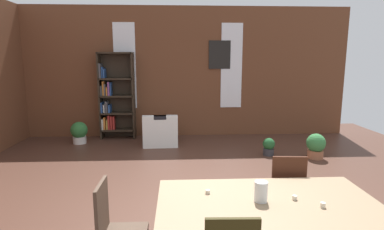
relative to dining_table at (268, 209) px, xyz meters
The scene contains 17 objects.
ground_plane 1.63m from the dining_table, 120.63° to the left, with size 11.09×11.09×0.00m, color #4E3025.
back_wall_brick 5.74m from the dining_table, 97.68° to the left, with size 8.87×0.12×3.35m, color brown.
window_pane_0 6.04m from the dining_table, 111.08° to the left, with size 0.55×0.02×2.17m, color white.
window_pane_1 5.68m from the dining_table, 83.58° to the left, with size 0.55×0.02×2.17m, color white.
dining_table is the anchor object (origin of this frame).
vase_on_table 0.18m from the dining_table, behind, with size 0.12×0.12×0.18m, color silver.
tealight_candle_0 0.27m from the dining_table, ahead, with size 0.04×0.04×0.04m, color silver.
tealight_candle_1 0.47m from the dining_table, 18.20° to the right, with size 0.04×0.04×0.04m, color silver.
tealight_candle_2 0.56m from the dining_table, 160.45° to the left, with size 0.04×0.04×0.03m, color silver.
dining_chair_head_left 1.37m from the dining_table, behind, with size 0.40×0.40×0.95m.
dining_chair_far_right 0.90m from the dining_table, 59.96° to the left, with size 0.43×0.43×0.95m.
bookshelf_tall 5.87m from the dining_table, 114.22° to the left, with size 0.87×0.34×2.19m.
armchair_white 4.81m from the dining_table, 104.58° to the left, with size 0.83×0.83×0.75m.
potted_plant_by_shelf 4.01m from the dining_table, 59.37° to the left, with size 0.38×0.38×0.51m.
potted_plant_corner 3.88m from the dining_table, 72.95° to the left, with size 0.25×0.25×0.37m.
potted_plant_window 5.80m from the dining_table, 123.28° to the left, with size 0.40×0.40×0.53m.
framed_picture 5.72m from the dining_table, 86.84° to the left, with size 0.56×0.03×0.72m, color black.
Camera 1 is at (-0.05, -3.83, 2.00)m, focal length 28.88 mm.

